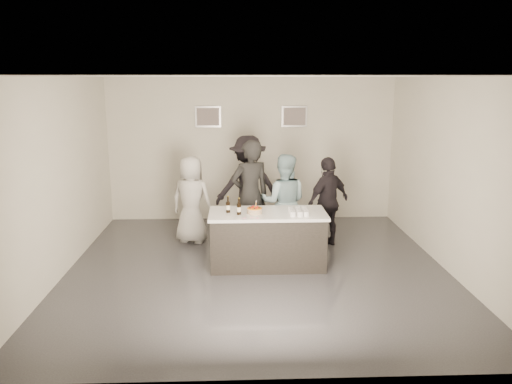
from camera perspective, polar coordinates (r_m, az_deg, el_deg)
floor at (r=8.06m, az=0.14°, el=-8.79°), size 6.00×6.00×0.00m
ceiling at (r=7.49m, az=0.15°, el=13.06°), size 6.00×6.00×0.00m
wall_back at (r=10.59m, az=-0.53°, el=4.85°), size 6.00×0.04×3.00m
wall_front at (r=4.73m, az=1.68°, el=-5.27°), size 6.00×0.04×3.00m
wall_left at (r=8.09m, az=-21.61°, el=1.45°), size 0.04×6.00×3.00m
wall_right at (r=8.32m, az=21.28°, el=1.77°), size 0.04×6.00×3.00m
picture_left at (r=10.50m, az=-5.51°, el=8.56°), size 0.54×0.04×0.44m
picture_right at (r=10.55m, az=4.41°, el=8.60°), size 0.54×0.04×0.44m
bar_counter at (r=8.05m, az=1.32°, el=-5.41°), size 1.86×0.86×0.90m
cake at (r=7.84m, az=-0.17°, el=-2.19°), size 0.23×0.23×0.08m
beer_bottle_a at (r=7.88m, az=-3.22°, el=-1.44°), size 0.07×0.07×0.26m
beer_bottle_b at (r=7.75m, az=-1.97°, el=-1.67°), size 0.07×0.07×0.26m
tumbler_cluster at (r=7.85m, az=4.90°, el=-2.21°), size 0.30×0.40×0.08m
candles at (r=7.58m, az=-0.74°, el=-3.00°), size 0.24×0.08×0.01m
person_main_black at (r=8.72m, az=-0.68°, el=-0.38°), size 0.84×0.70×1.95m
person_main_blue at (r=8.79m, az=3.20°, el=-1.15°), size 0.91×0.76×1.70m
person_guest_left at (r=9.22m, az=-7.37°, el=-0.88°), size 0.91×0.74×1.61m
person_guest_right at (r=9.04m, az=8.23°, el=-1.12°), size 1.01×0.88×1.63m
person_guest_back at (r=9.60m, az=-0.93°, el=0.75°), size 1.37×0.97×1.92m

